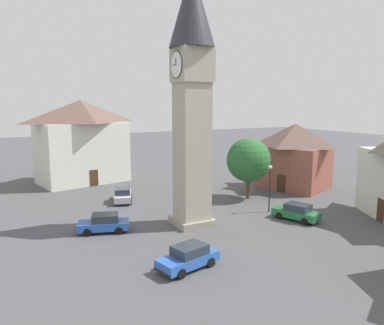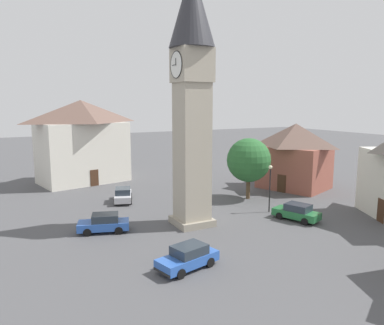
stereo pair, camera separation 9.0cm
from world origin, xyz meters
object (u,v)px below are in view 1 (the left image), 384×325
object	(u,v)px
pedestrian	(189,188)
building_terrace_right	(82,141)
clock_tower	(192,77)
car_silver_kerb	(188,257)
car_white_side	(123,195)
lamp_post	(270,181)
building_shop_left	(294,155)
car_blue_kerb	(104,223)
car_red_corner	(296,212)
tree	(248,160)

from	to	relation	value
pedestrian	building_terrace_right	world-z (taller)	building_terrace_right
clock_tower	building_terrace_right	bearing A→B (deg)	11.61
car_silver_kerb	building_terrace_right	bearing A→B (deg)	0.63
car_white_side	lamp_post	size ratio (longest dim) A/B	0.96
clock_tower	car_silver_kerb	xyz separation A→B (m)	(-7.62, 4.29, -11.83)
car_silver_kerb	pedestrian	bearing A→B (deg)	-27.51
car_white_side	building_shop_left	distance (m)	21.44
car_white_side	building_shop_left	xyz separation A→B (m)	(-3.51, -20.89, 3.35)
car_white_side	clock_tower	bearing A→B (deg)	-163.24
clock_tower	car_white_side	size ratio (longest dim) A/B	4.83
clock_tower	pedestrian	world-z (taller)	clock_tower
building_shop_left	lamp_post	xyz separation A→B (m)	(-6.83, 9.47, -0.98)
clock_tower	pedestrian	bearing A→B (deg)	-25.78
pedestrian	building_shop_left	bearing A→B (deg)	-98.28
car_blue_kerb	lamp_post	size ratio (longest dim) A/B	0.96
car_silver_kerb	building_shop_left	distance (m)	26.53
car_white_side	pedestrian	bearing A→B (deg)	-101.89
car_white_side	building_terrace_right	world-z (taller)	building_terrace_right
building_terrace_right	pedestrian	bearing A→B (deg)	-147.73
pedestrian	building_terrace_right	xyz separation A→B (m)	(13.91, 8.78, 4.55)
car_white_side	pedestrian	world-z (taller)	pedestrian
clock_tower	pedestrian	distance (m)	15.01
car_red_corner	lamp_post	xyz separation A→B (m)	(3.14, 0.57, 2.37)
car_blue_kerb	lamp_post	bearing A→B (deg)	-96.72
car_blue_kerb	building_shop_left	xyz separation A→B (m)	(4.98, -25.15, 3.35)
car_silver_kerb	car_red_corner	world-z (taller)	same
car_red_corner	car_white_side	bearing A→B (deg)	41.64
car_blue_kerb	car_white_side	xyz separation A→B (m)	(8.49, -4.26, 0.00)
car_blue_kerb	car_white_side	world-z (taller)	same
car_blue_kerb	car_white_side	size ratio (longest dim) A/B	1.00
car_white_side	building_terrace_right	xyz separation A→B (m)	(12.39, 1.58, 4.79)
building_shop_left	car_white_side	bearing A→B (deg)	80.47
car_blue_kerb	building_terrace_right	xyz separation A→B (m)	(20.88, -2.68, 4.79)
building_shop_left	building_terrace_right	distance (m)	27.56
clock_tower	car_blue_kerb	distance (m)	14.00
car_blue_kerb	tree	bearing A→B (deg)	-78.79
building_terrace_right	lamp_post	distance (m)	26.29
clock_tower	lamp_post	bearing A→B (deg)	-91.46
car_white_side	building_terrace_right	size ratio (longest dim) A/B	0.36
pedestrian	lamp_post	size ratio (longest dim) A/B	0.37
car_silver_kerb	car_red_corner	bearing A→B (deg)	-72.12
clock_tower	building_terrace_right	xyz separation A→B (m)	(22.51, 4.63, -7.03)
car_red_corner	building_terrace_right	xyz separation A→B (m)	(25.87, 13.56, 4.79)
pedestrian	building_terrace_right	size ratio (longest dim) A/B	0.14
building_shop_left	clock_tower	bearing A→B (deg)	110.35
building_shop_left	building_terrace_right	bearing A→B (deg)	54.71
car_red_corner	lamp_post	bearing A→B (deg)	10.23
clock_tower	building_terrace_right	world-z (taller)	clock_tower
tree	lamp_post	size ratio (longest dim) A/B	1.46
tree	building_shop_left	bearing A→B (deg)	-78.81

